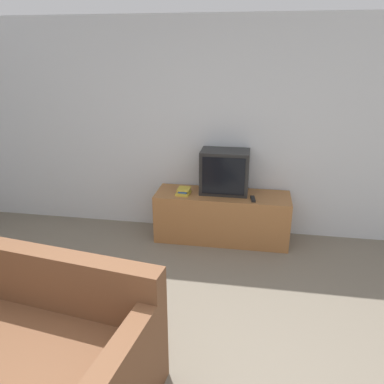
% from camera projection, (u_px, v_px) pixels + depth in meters
% --- Properties ---
extents(wall_back, '(9.00, 0.06, 2.60)m').
position_uv_depth(wall_back, '(199.00, 130.00, 4.58)').
color(wall_back, silver).
rests_on(wall_back, ground_plane).
extents(tv_stand, '(1.61, 0.51, 0.59)m').
position_uv_depth(tv_stand, '(222.00, 217.00, 4.60)').
color(tv_stand, '#9E6638').
rests_on(tv_stand, ground_plane).
extents(television, '(0.57, 0.37, 0.52)m').
position_uv_depth(television, '(225.00, 172.00, 4.46)').
color(television, black).
rests_on(television, tv_stand).
extents(couch, '(2.17, 1.25, 0.91)m').
position_uv_depth(couch, '(4.00, 351.00, 2.54)').
color(couch, brown).
rests_on(couch, ground_plane).
extents(book_stack, '(0.17, 0.20, 0.07)m').
position_uv_depth(book_stack, '(184.00, 191.00, 4.49)').
color(book_stack, gold).
rests_on(book_stack, tv_stand).
extents(remote_on_stand, '(0.07, 0.17, 0.02)m').
position_uv_depth(remote_on_stand, '(253.00, 199.00, 4.31)').
color(remote_on_stand, black).
rests_on(remote_on_stand, tv_stand).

